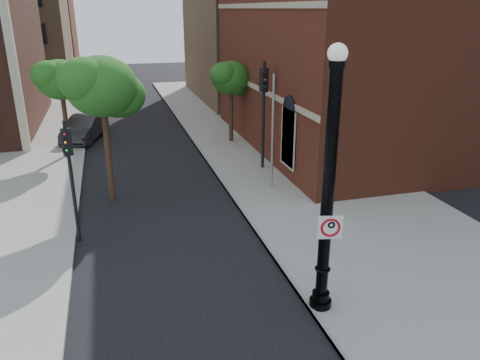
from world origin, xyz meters
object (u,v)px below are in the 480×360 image
object	(u,v)px
no_parking_sign	(330,227)
parked_car	(85,128)
traffic_signal_left	(69,162)
lamppost	(327,200)
traffic_signal_right	(264,98)

from	to	relation	value
no_parking_sign	parked_car	bearing A→B (deg)	121.04
parked_car	traffic_signal_left	size ratio (longest dim) A/B	1.07
lamppost	no_parking_sign	world-z (taller)	lamppost
no_parking_sign	traffic_signal_left	world-z (taller)	traffic_signal_left
no_parking_sign	traffic_signal_left	distance (m)	8.56
lamppost	no_parking_sign	bearing A→B (deg)	-76.70
no_parking_sign	parked_car	world-z (taller)	no_parking_sign
lamppost	no_parking_sign	size ratio (longest dim) A/B	11.01
no_parking_sign	traffic_signal_left	size ratio (longest dim) A/B	0.15
lamppost	traffic_signal_right	world-z (taller)	lamppost
lamppost	traffic_signal_right	size ratio (longest dim) A/B	1.30
parked_car	traffic_signal_right	bearing A→B (deg)	-26.26
parked_car	lamppost	bearing A→B (deg)	-54.35
lamppost	no_parking_sign	distance (m)	0.67
traffic_signal_left	traffic_signal_right	size ratio (longest dim) A/B	0.80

